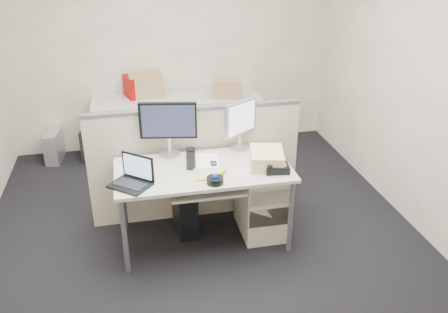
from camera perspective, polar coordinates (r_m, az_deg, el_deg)
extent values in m
cube|color=black|center=(4.44, -2.35, -9.93)|extent=(4.00, 4.50, 0.01)
cube|color=beige|center=(5.97, -6.38, 13.64)|extent=(4.00, 0.02, 2.70)
cube|color=beige|center=(1.88, 9.08, -15.16)|extent=(4.00, 0.02, 2.70)
cube|color=beige|center=(4.56, 23.16, 8.01)|extent=(0.02, 4.50, 2.70)
cube|color=beige|center=(4.06, -2.53, -1.63)|extent=(1.50, 0.75, 0.03)
cylinder|color=slate|center=(3.93, -11.85, -9.43)|extent=(0.04, 0.04, 0.70)
cylinder|color=slate|center=(4.48, -12.03, -4.73)|extent=(0.04, 0.04, 0.70)
cylinder|color=slate|center=(4.13, 8.04, -7.22)|extent=(0.04, 0.04, 0.70)
cylinder|color=slate|center=(4.66, 5.41, -3.01)|extent=(0.04, 0.04, 0.70)
cube|color=beige|center=(3.95, -2.06, -4.02)|extent=(0.62, 0.32, 0.02)
cube|color=beige|center=(4.40, 4.56, -5.17)|extent=(0.40, 0.55, 0.65)
cube|color=#BBAE9A|center=(4.53, -3.43, -0.96)|extent=(2.00, 0.06, 1.10)
cube|color=beige|center=(5.95, -5.59, 3.66)|extent=(2.00, 0.60, 0.72)
cube|color=black|center=(4.21, -6.69, 3.25)|extent=(0.53, 0.28, 0.51)
cube|color=#B7B7BC|center=(4.32, 1.94, 3.68)|extent=(0.42, 0.36, 0.46)
cube|color=black|center=(3.80, -11.36, -1.99)|extent=(0.38, 0.37, 0.23)
cylinder|color=black|center=(3.81, -1.09, -2.89)|extent=(0.17, 0.17, 0.05)
cube|color=black|center=(4.01, 6.37, -1.37)|extent=(0.22, 0.19, 0.06)
cube|color=white|center=(4.16, -2.37, -0.58)|extent=(0.27, 0.33, 0.01)
cube|color=gold|center=(3.89, -2.81, -2.60)|extent=(0.10, 0.10, 0.01)
cylinder|color=black|center=(4.02, -4.01, -0.34)|extent=(0.09, 0.09, 0.17)
ellipsoid|color=yellow|center=(3.93, -0.48, -1.99)|extent=(0.16, 0.15, 0.04)
cube|color=black|center=(4.11, -1.28, -0.91)|extent=(0.06, 0.11, 0.01)
cube|color=#D8C37F|center=(4.10, 5.17, -0.20)|extent=(0.34, 0.40, 0.13)
cube|color=black|center=(3.97, -2.88, -3.51)|extent=(0.50, 0.26, 0.03)
cube|color=black|center=(4.47, -4.74, -6.51)|extent=(0.20, 0.44, 0.40)
cube|color=black|center=(6.10, -15.48, 1.71)|extent=(0.29, 0.46, 0.40)
cube|color=#B7B7BC|center=(6.16, -19.77, 1.20)|extent=(0.21, 0.42, 0.37)
cube|color=tan|center=(5.87, -9.40, 8.39)|extent=(0.41, 0.32, 0.30)
cube|color=tan|center=(5.77, 0.33, 8.18)|extent=(0.39, 0.33, 0.25)
cube|color=#980402|center=(5.85, -11.32, 8.09)|extent=(0.15, 0.31, 0.28)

